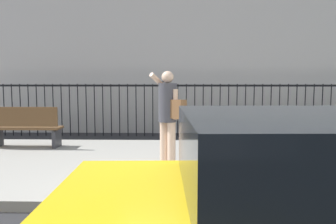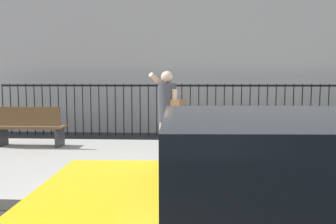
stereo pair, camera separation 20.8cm
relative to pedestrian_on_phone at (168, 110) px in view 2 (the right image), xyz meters
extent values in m
plane|color=#28282B|center=(0.58, -1.98, -1.15)|extent=(60.00, 60.00, 0.00)
cube|color=#9E9B93|center=(0.58, 0.22, -1.07)|extent=(28.00, 4.40, 0.15)
cube|color=black|center=(0.58, 3.92, 0.40)|extent=(12.00, 0.04, 0.06)
cylinder|color=black|center=(-5.42, 3.92, -0.35)|extent=(0.03, 0.03, 1.60)
cylinder|color=black|center=(-5.17, 3.92, -0.35)|extent=(0.03, 0.03, 1.60)
cylinder|color=black|center=(-4.91, 3.92, -0.35)|extent=(0.03, 0.03, 1.60)
cylinder|color=black|center=(-4.66, 3.92, -0.35)|extent=(0.03, 0.03, 1.60)
cylinder|color=black|center=(-4.40, 3.92, -0.35)|extent=(0.03, 0.03, 1.60)
cylinder|color=black|center=(-4.15, 3.92, -0.35)|extent=(0.03, 0.03, 1.60)
cylinder|color=black|center=(-3.89, 3.92, -0.35)|extent=(0.03, 0.03, 1.60)
cylinder|color=black|center=(-3.64, 3.92, -0.35)|extent=(0.03, 0.03, 1.60)
cylinder|color=black|center=(-3.38, 3.92, -0.35)|extent=(0.03, 0.03, 1.60)
cylinder|color=black|center=(-3.12, 3.92, -0.35)|extent=(0.03, 0.03, 1.60)
cylinder|color=black|center=(-2.87, 3.92, -0.35)|extent=(0.03, 0.03, 1.60)
cylinder|color=black|center=(-2.61, 3.92, -0.35)|extent=(0.03, 0.03, 1.60)
cylinder|color=black|center=(-2.36, 3.92, -0.35)|extent=(0.03, 0.03, 1.60)
cylinder|color=black|center=(-2.10, 3.92, -0.35)|extent=(0.03, 0.03, 1.60)
cylinder|color=black|center=(-1.85, 3.92, -0.35)|extent=(0.03, 0.03, 1.60)
cylinder|color=black|center=(-1.59, 3.92, -0.35)|extent=(0.03, 0.03, 1.60)
cylinder|color=black|center=(-1.34, 3.92, -0.35)|extent=(0.03, 0.03, 1.60)
cylinder|color=black|center=(-1.08, 3.92, -0.35)|extent=(0.03, 0.03, 1.60)
cylinder|color=black|center=(-0.83, 3.92, -0.35)|extent=(0.03, 0.03, 1.60)
cylinder|color=black|center=(-0.57, 3.92, -0.35)|extent=(0.03, 0.03, 1.60)
cylinder|color=black|center=(-0.32, 3.92, -0.35)|extent=(0.03, 0.03, 1.60)
cylinder|color=black|center=(-0.06, 3.92, -0.35)|extent=(0.03, 0.03, 1.60)
cylinder|color=black|center=(0.19, 3.92, -0.35)|extent=(0.03, 0.03, 1.60)
cylinder|color=black|center=(0.45, 3.92, -0.35)|extent=(0.03, 0.03, 1.60)
cylinder|color=black|center=(0.71, 3.92, -0.35)|extent=(0.03, 0.03, 1.60)
cylinder|color=black|center=(0.96, 3.92, -0.35)|extent=(0.03, 0.03, 1.60)
cylinder|color=black|center=(1.22, 3.92, -0.35)|extent=(0.03, 0.03, 1.60)
cylinder|color=black|center=(1.47, 3.92, -0.35)|extent=(0.03, 0.03, 1.60)
cylinder|color=black|center=(1.73, 3.92, -0.35)|extent=(0.03, 0.03, 1.60)
cylinder|color=black|center=(1.98, 3.92, -0.35)|extent=(0.03, 0.03, 1.60)
cylinder|color=black|center=(2.24, 3.92, -0.35)|extent=(0.03, 0.03, 1.60)
cylinder|color=black|center=(2.49, 3.92, -0.35)|extent=(0.03, 0.03, 1.60)
cylinder|color=black|center=(2.75, 3.92, -0.35)|extent=(0.03, 0.03, 1.60)
cylinder|color=black|center=(3.00, 3.92, -0.35)|extent=(0.03, 0.03, 1.60)
cylinder|color=black|center=(3.26, 3.92, -0.35)|extent=(0.03, 0.03, 1.60)
cylinder|color=black|center=(3.51, 3.92, -0.35)|extent=(0.03, 0.03, 1.60)
cylinder|color=black|center=(3.77, 3.92, -0.35)|extent=(0.03, 0.03, 1.60)
cylinder|color=black|center=(4.02, 3.92, -0.35)|extent=(0.03, 0.03, 1.60)
cylinder|color=black|center=(4.28, 3.92, -0.35)|extent=(0.03, 0.03, 1.60)
cylinder|color=black|center=(4.53, 3.92, -0.35)|extent=(0.03, 0.03, 1.60)
cube|color=black|center=(1.19, -3.76, 0.03)|extent=(2.06, 1.68, 0.55)
cylinder|color=beige|center=(-0.09, 0.09, -0.61)|extent=(0.15, 0.15, 0.78)
cylinder|color=beige|center=(0.05, -0.05, -0.61)|extent=(0.15, 0.15, 0.78)
cylinder|color=#3F3F47|center=(-0.02, 0.02, 0.14)|extent=(0.48, 0.48, 0.71)
sphere|color=beige|center=(-0.02, 0.02, 0.61)|extent=(0.22, 0.22, 0.22)
cylinder|color=beige|center=(-0.16, 0.15, 0.50)|extent=(0.40, 0.42, 0.38)
cylinder|color=beige|center=(0.13, -0.12, 0.12)|extent=(0.09, 0.09, 0.54)
cube|color=black|center=(-0.09, 0.16, 0.59)|extent=(0.06, 0.06, 0.15)
cube|color=brown|center=(0.17, -0.16, 0.03)|extent=(0.31, 0.31, 0.34)
cube|color=brown|center=(-3.33, 1.45, -0.55)|extent=(1.60, 0.45, 0.05)
cube|color=brown|center=(-3.33, 1.25, -0.27)|extent=(1.60, 0.06, 0.44)
cube|color=#333338|center=(-4.03, 1.45, -0.80)|extent=(0.08, 0.41, 0.40)
cube|color=#333338|center=(-2.63, 1.45, -0.80)|extent=(0.08, 0.41, 0.40)
camera|label=1|loc=(0.13, -5.94, 0.52)|focal=34.76mm
camera|label=2|loc=(0.34, -5.93, 0.52)|focal=34.76mm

